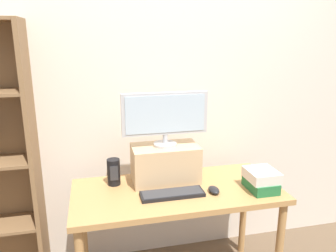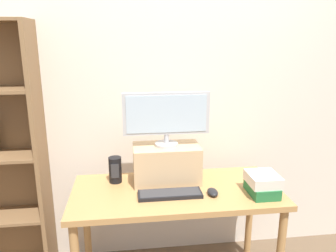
# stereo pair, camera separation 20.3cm
# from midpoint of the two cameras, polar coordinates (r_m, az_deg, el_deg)

# --- Properties ---
(back_wall) EXTENTS (7.00, 0.08, 2.60)m
(back_wall) POSITION_cam_midpoint_polar(r_m,az_deg,el_deg) (2.41, -3.69, 6.22)
(back_wall) COLOR beige
(back_wall) RESTS_ON ground_plane
(desk) EXTENTS (1.32, 0.61, 0.74)m
(desk) POSITION_cam_midpoint_polar(r_m,az_deg,el_deg) (2.17, -1.20, -13.07)
(desk) COLOR #B7844C
(desk) RESTS_ON ground_plane
(riser_box) EXTENTS (0.44, 0.25, 0.25)m
(riser_box) POSITION_cam_midpoint_polar(r_m,az_deg,el_deg) (2.20, -3.16, -6.58)
(riser_box) COLOR tan
(riser_box) RESTS_ON desk
(computer_monitor) EXTENTS (0.56, 0.15, 0.35)m
(computer_monitor) POSITION_cam_midpoint_polar(r_m,az_deg,el_deg) (2.10, -3.28, 1.71)
(computer_monitor) COLOR #B7B7BA
(computer_monitor) RESTS_ON riser_box
(keyboard) EXTENTS (0.39, 0.13, 0.02)m
(keyboard) POSITION_cam_midpoint_polar(r_m,az_deg,el_deg) (2.04, -2.15, -11.79)
(keyboard) COLOR black
(keyboard) RESTS_ON desk
(computer_mouse) EXTENTS (0.06, 0.10, 0.04)m
(computer_mouse) POSITION_cam_midpoint_polar(r_m,az_deg,el_deg) (2.08, 5.19, -11.10)
(computer_mouse) COLOR black
(computer_mouse) RESTS_ON desk
(book_stack) EXTENTS (0.18, 0.22, 0.13)m
(book_stack) POSITION_cam_midpoint_polar(r_m,az_deg,el_deg) (2.15, 13.30, -9.16)
(book_stack) COLOR #236B38
(book_stack) RESTS_ON desk
(desk_speaker) EXTENTS (0.08, 0.09, 0.17)m
(desk_speaker) POSITION_cam_midpoint_polar(r_m,az_deg,el_deg) (2.20, -12.09, -7.89)
(desk_speaker) COLOR black
(desk_speaker) RESTS_ON desk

